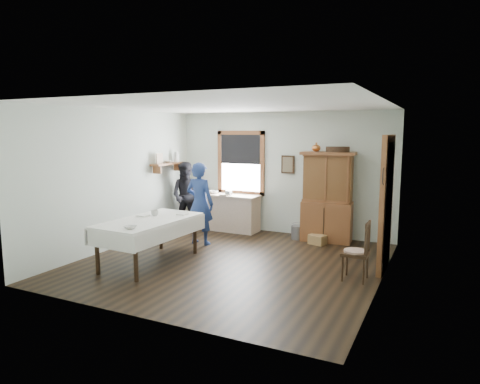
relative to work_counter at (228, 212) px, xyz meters
The scene contains 20 objects.
room 2.65m from the work_counter, 61.53° to the right, with size 5.01×5.01×2.70m.
window 1.26m from the work_counter, 57.76° to the left, with size 1.18×0.07×1.48m.
doorway 3.94m from the work_counter, 20.05° to the right, with size 0.09×1.14×2.22m.
wall_shelf 1.78m from the work_counter, 151.74° to the right, with size 0.24×1.00×0.44m.
framed_picture 1.77m from the work_counter, 12.00° to the left, with size 0.30×0.04×0.40m, color #322111.
rug_beater 4.29m from the work_counter, 27.34° to the right, with size 0.27×0.27×0.01m, color black.
work_counter is the anchor object (origin of this frame).
china_hutch 2.36m from the work_counter, ahead, with size 1.09×0.52×1.86m, color #98552F.
dining_table 2.83m from the work_counter, 91.45° to the right, with size 1.02×1.94×0.78m, color white.
spindle_chair 3.94m from the work_counter, 33.09° to the right, with size 0.43×0.43×0.93m, color #322111.
pail 1.74m from the work_counter, ahead, with size 0.27×0.27×0.29m, color gray.
wicker_basket 2.26m from the work_counter, ahead, with size 0.33×0.23×0.19m, color tan.
woman_blue 1.39m from the work_counter, 87.98° to the right, with size 0.56×0.37×1.54m, color navy.
figure_dark 1.00m from the work_counter, 155.73° to the right, with size 0.71×0.55×1.47m, color black.
table_cup_a 2.57m from the work_counter, 94.09° to the right, with size 0.13×0.13×0.10m, color silver.
table_cup_b 2.56m from the work_counter, 93.93° to the right, with size 0.09×0.09×0.09m, color silver.
table_bowl 3.57m from the work_counter, 88.07° to the right, with size 0.21×0.21×0.05m, color silver.
counter_book 0.46m from the work_counter, 127.71° to the right, with size 0.16×0.21×0.02m, color #6D6149.
counter_bowl 0.59m from the work_counter, behind, with size 0.21×0.21×0.07m, color silver.
shelf_bowl 1.79m from the work_counter, 152.19° to the right, with size 0.22×0.22×0.05m, color silver.
Camera 1 is at (3.29, -6.46, 2.27)m, focal length 32.00 mm.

